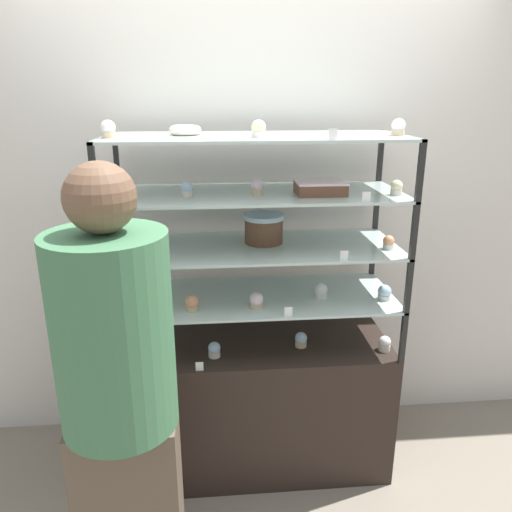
# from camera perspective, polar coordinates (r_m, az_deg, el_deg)

# --- Properties ---
(ground_plane) EXTENTS (20.00, 20.00, 0.00)m
(ground_plane) POSITION_cam_1_polar(r_m,az_deg,el_deg) (3.00, 0.00, -21.95)
(ground_plane) COLOR gray
(back_wall) EXTENTS (8.00, 0.05, 2.60)m
(back_wall) POSITION_cam_1_polar(r_m,az_deg,el_deg) (2.77, -0.78, 5.05)
(back_wall) COLOR silver
(back_wall) RESTS_ON ground_plane
(display_base) EXTENTS (1.36, 0.54, 0.71)m
(display_base) POSITION_cam_1_polar(r_m,az_deg,el_deg) (2.78, 0.00, -16.33)
(display_base) COLOR black
(display_base) RESTS_ON ground_plane
(display_riser_lower) EXTENTS (1.36, 0.54, 0.26)m
(display_riser_lower) POSITION_cam_1_polar(r_m,az_deg,el_deg) (2.49, 0.00, -4.84)
(display_riser_lower) COLOR black
(display_riser_lower) RESTS_ON display_base
(display_riser_middle) EXTENTS (1.36, 0.54, 0.26)m
(display_riser_middle) POSITION_cam_1_polar(r_m,az_deg,el_deg) (2.40, 0.00, 0.86)
(display_riser_middle) COLOR black
(display_riser_middle) RESTS_ON display_riser_lower
(display_riser_upper) EXTENTS (1.36, 0.54, 0.26)m
(display_riser_upper) POSITION_cam_1_polar(r_m,az_deg,el_deg) (2.33, 0.00, 6.94)
(display_riser_upper) COLOR black
(display_riser_upper) RESTS_ON display_riser_middle
(display_riser_top) EXTENTS (1.36, 0.54, 0.26)m
(display_riser_top) POSITION_cam_1_polar(r_m,az_deg,el_deg) (2.29, 0.00, 13.29)
(display_riser_top) COLOR black
(display_riser_top) RESTS_ON display_riser_upper
(layer_cake_centerpiece) EXTENTS (0.19, 0.19, 0.14)m
(layer_cake_centerpiece) POSITION_cam_1_polar(r_m,az_deg,el_deg) (2.42, 0.89, 3.16)
(layer_cake_centerpiece) COLOR brown
(layer_cake_centerpiece) RESTS_ON display_riser_middle
(sheet_cake_frosted) EXTENTS (0.22, 0.18, 0.06)m
(sheet_cake_frosted) POSITION_cam_1_polar(r_m,az_deg,el_deg) (2.30, 7.35, 7.78)
(sheet_cake_frosted) COLOR brown
(sheet_cake_frosted) RESTS_ON display_riser_upper
(cupcake_0) EXTENTS (0.06, 0.06, 0.08)m
(cupcake_0) POSITION_cam_1_polar(r_m,az_deg,el_deg) (2.49, -14.03, -10.75)
(cupcake_0) COLOR #CCB28C
(cupcake_0) RESTS_ON display_base
(cupcake_1) EXTENTS (0.06, 0.06, 0.08)m
(cupcake_1) POSITION_cam_1_polar(r_m,az_deg,el_deg) (2.46, -4.79, -10.63)
(cupcake_1) COLOR beige
(cupcake_1) RESTS_ON display_base
(cupcake_2) EXTENTS (0.06, 0.06, 0.08)m
(cupcake_2) POSITION_cam_1_polar(r_m,az_deg,el_deg) (2.55, 5.16, -9.51)
(cupcake_2) COLOR #CCB28C
(cupcake_2) RESTS_ON display_base
(cupcake_3) EXTENTS (0.06, 0.06, 0.08)m
(cupcake_3) POSITION_cam_1_polar(r_m,az_deg,el_deg) (2.58, 14.49, -9.67)
(cupcake_3) COLOR beige
(cupcake_3) RESTS_ON display_base
(price_tag_0) EXTENTS (0.04, 0.00, 0.04)m
(price_tag_0) POSITION_cam_1_polar(r_m,az_deg,el_deg) (2.36, -6.48, -12.44)
(price_tag_0) COLOR white
(price_tag_0) RESTS_ON display_base
(cupcake_4) EXTENTS (0.06, 0.06, 0.07)m
(cupcake_4) POSITION_cam_1_polar(r_m,az_deg,el_deg) (2.37, -14.65, -5.41)
(cupcake_4) COLOR beige
(cupcake_4) RESTS_ON display_riser_lower
(cupcake_5) EXTENTS (0.06, 0.06, 0.07)m
(cupcake_5) POSITION_cam_1_polar(r_m,az_deg,el_deg) (2.33, -7.33, -5.36)
(cupcake_5) COLOR #CCB28C
(cupcake_5) RESTS_ON display_riser_lower
(cupcake_6) EXTENTS (0.06, 0.06, 0.07)m
(cupcake_6) POSITION_cam_1_polar(r_m,az_deg,el_deg) (2.34, 0.04, -5.11)
(cupcake_6) COLOR #CCB28C
(cupcake_6) RESTS_ON display_riser_lower
(cupcake_7) EXTENTS (0.06, 0.06, 0.07)m
(cupcake_7) POSITION_cam_1_polar(r_m,az_deg,el_deg) (2.47, 7.43, -3.99)
(cupcake_7) COLOR white
(cupcake_7) RESTS_ON display_riser_lower
(cupcake_8) EXTENTS (0.06, 0.06, 0.07)m
(cupcake_8) POSITION_cam_1_polar(r_m,az_deg,el_deg) (2.50, 14.47, -4.09)
(cupcake_8) COLOR white
(cupcake_8) RESTS_ON display_riser_lower
(price_tag_1) EXTENTS (0.04, 0.00, 0.04)m
(price_tag_1) POSITION_cam_1_polar(r_m,az_deg,el_deg) (2.26, 3.72, -6.37)
(price_tag_1) COLOR white
(price_tag_1) RESTS_ON display_riser_lower
(cupcake_9) EXTENTS (0.05, 0.05, 0.07)m
(cupcake_9) POSITION_cam_1_polar(r_m,az_deg,el_deg) (2.29, -15.12, 0.53)
(cupcake_9) COLOR white
(cupcake_9) RESTS_ON display_riser_middle
(cupcake_10) EXTENTS (0.05, 0.05, 0.07)m
(cupcake_10) POSITION_cam_1_polar(r_m,az_deg,el_deg) (2.42, 14.92, 1.50)
(cupcake_10) COLOR white
(cupcake_10) RESTS_ON display_riser_middle
(price_tag_2) EXTENTS (0.04, 0.00, 0.04)m
(price_tag_2) POSITION_cam_1_polar(r_m,az_deg,el_deg) (2.21, 10.04, 0.05)
(price_tag_2) COLOR white
(price_tag_2) RESTS_ON display_riser_middle
(cupcake_11) EXTENTS (0.05, 0.05, 0.07)m
(cupcake_11) POSITION_cam_1_polar(r_m,az_deg,el_deg) (2.26, -15.57, 7.13)
(cupcake_11) COLOR #CCB28C
(cupcake_11) RESTS_ON display_riser_upper
(cupcake_12) EXTENTS (0.05, 0.05, 0.07)m
(cupcake_12) POSITION_cam_1_polar(r_m,az_deg,el_deg) (2.24, -7.91, 7.54)
(cupcake_12) COLOR beige
(cupcake_12) RESTS_ON display_riser_upper
(cupcake_13) EXTENTS (0.05, 0.05, 0.07)m
(cupcake_13) POSITION_cam_1_polar(r_m,az_deg,el_deg) (2.27, 0.02, 7.81)
(cupcake_13) COLOR #CCB28C
(cupcake_13) RESTS_ON display_riser_upper
(cupcake_14) EXTENTS (0.05, 0.05, 0.07)m
(cupcake_14) POSITION_cam_1_polar(r_m,az_deg,el_deg) (2.35, 15.76, 7.51)
(cupcake_14) COLOR beige
(cupcake_14) RESTS_ON display_riser_upper
(price_tag_3) EXTENTS (0.04, 0.00, 0.04)m
(price_tag_3) POSITION_cam_1_polar(r_m,az_deg,el_deg) (2.17, 12.51, 6.61)
(price_tag_3) COLOR white
(price_tag_3) RESTS_ON display_riser_upper
(cupcake_15) EXTENTS (0.06, 0.06, 0.07)m
(cupcake_15) POSITION_cam_1_polar(r_m,az_deg,el_deg) (2.25, -16.53, 13.70)
(cupcake_15) COLOR #CCB28C
(cupcake_15) RESTS_ON display_riser_top
(cupcake_16) EXTENTS (0.06, 0.06, 0.07)m
(cupcake_16) POSITION_cam_1_polar(r_m,az_deg,el_deg) (2.17, 0.17, 14.29)
(cupcake_16) COLOR white
(cupcake_16) RESTS_ON display_riser_top
(cupcake_17) EXTENTS (0.06, 0.06, 0.07)m
(cupcake_17) POSITION_cam_1_polar(r_m,az_deg,el_deg) (2.36, 15.96, 13.95)
(cupcake_17) COLOR #CCB28C
(cupcake_17) RESTS_ON display_riser_top
(price_tag_4) EXTENTS (0.04, 0.00, 0.04)m
(price_tag_4) POSITION_cam_1_polar(r_m,az_deg,el_deg) (2.09, 8.78, 13.58)
(price_tag_4) COLOR white
(price_tag_4) RESTS_ON display_riser_top
(donut_glazed) EXTENTS (0.14, 0.14, 0.04)m
(donut_glazed) POSITION_cam_1_polar(r_m,az_deg,el_deg) (2.33, -8.10, 14.06)
(donut_glazed) COLOR #EFE5CC
(donut_glazed) RESTS_ON display_riser_top
(customer_figure) EXTENTS (0.41, 0.41, 1.74)m
(customer_figure) POSITION_cam_1_polar(r_m,az_deg,el_deg) (1.88, -15.34, -14.76)
(customer_figure) COLOR brown
(customer_figure) RESTS_ON ground_plane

